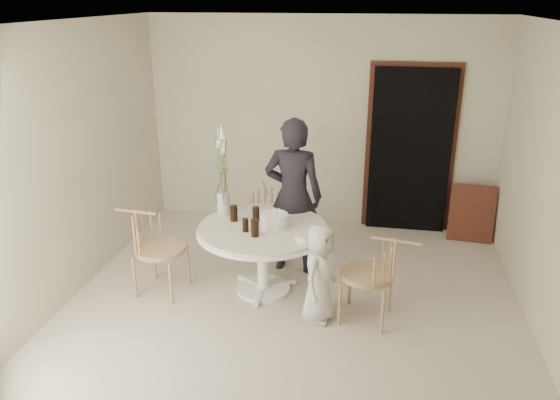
% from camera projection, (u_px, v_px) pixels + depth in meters
% --- Properties ---
extents(ground, '(4.50, 4.50, 0.00)m').
position_uv_depth(ground, '(292.00, 306.00, 5.46)').
color(ground, beige).
rests_on(ground, ground).
extents(room_shell, '(4.50, 4.50, 4.50)m').
position_uv_depth(room_shell, '(294.00, 149.00, 4.88)').
color(room_shell, white).
rests_on(room_shell, ground).
extents(doorway, '(1.00, 0.10, 2.10)m').
position_uv_depth(doorway, '(410.00, 152.00, 6.91)').
color(doorway, black).
rests_on(doorway, ground).
extents(door_trim, '(1.12, 0.03, 2.22)m').
position_uv_depth(door_trim, '(410.00, 146.00, 6.92)').
color(door_trim, brown).
rests_on(door_trim, ground).
extents(table, '(1.33, 1.33, 0.73)m').
position_uv_depth(table, '(263.00, 237.00, 5.53)').
color(table, white).
rests_on(table, ground).
extents(picture_frame, '(0.55, 0.20, 0.72)m').
position_uv_depth(picture_frame, '(472.00, 213.00, 6.80)').
color(picture_frame, brown).
rests_on(picture_frame, ground).
extents(chair_far, '(0.53, 0.55, 0.79)m').
position_uv_depth(chair_far, '(266.00, 211.00, 6.47)').
color(chair_far, tan).
rests_on(chair_far, ground).
extents(chair_right, '(0.57, 0.54, 0.87)m').
position_uv_depth(chair_right, '(381.00, 268.00, 5.01)').
color(chair_right, tan).
rests_on(chair_right, ground).
extents(chair_left, '(0.56, 0.53, 0.88)m').
position_uv_depth(chair_left, '(149.00, 239.00, 5.57)').
color(chair_left, tan).
rests_on(chair_left, ground).
extents(girl, '(0.65, 0.44, 1.74)m').
position_uv_depth(girl, '(293.00, 196.00, 5.90)').
color(girl, black).
rests_on(girl, ground).
extents(boy, '(0.44, 0.55, 0.97)m').
position_uv_depth(boy, '(319.00, 273.00, 5.08)').
color(boy, silver).
rests_on(boy, ground).
extents(birthday_cake, '(0.28, 0.28, 0.18)m').
position_uv_depth(birthday_cake, '(274.00, 220.00, 5.47)').
color(birthday_cake, white).
rests_on(birthday_cake, table).
extents(cola_tumbler_a, '(0.08, 0.08, 0.13)m').
position_uv_depth(cola_tumbler_a, '(245.00, 225.00, 5.35)').
color(cola_tumbler_a, black).
rests_on(cola_tumbler_a, table).
extents(cola_tumbler_b, '(0.10, 0.10, 0.17)m').
position_uv_depth(cola_tumbler_b, '(255.00, 228.00, 5.24)').
color(cola_tumbler_b, black).
rests_on(cola_tumbler_b, table).
extents(cola_tumbler_c, '(0.08, 0.08, 0.17)m').
position_uv_depth(cola_tumbler_c, '(234.00, 213.00, 5.60)').
color(cola_tumbler_c, black).
rests_on(cola_tumbler_c, table).
extents(cola_tumbler_d, '(0.08, 0.08, 0.16)m').
position_uv_depth(cola_tumbler_d, '(256.00, 214.00, 5.58)').
color(cola_tumbler_d, black).
rests_on(cola_tumbler_d, table).
extents(plate_stack, '(0.25, 0.25, 0.05)m').
position_uv_depth(plate_stack, '(306.00, 237.00, 5.19)').
color(plate_stack, white).
rests_on(plate_stack, table).
extents(flower_vase, '(0.13, 0.13, 1.00)m').
position_uv_depth(flower_vase, '(223.00, 180.00, 5.64)').
color(flower_vase, '#B9C2BD').
rests_on(flower_vase, table).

